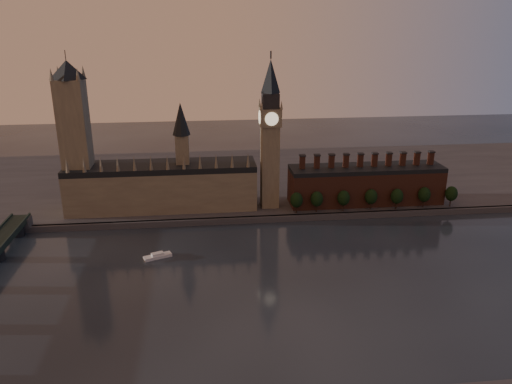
% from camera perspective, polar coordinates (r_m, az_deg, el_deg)
% --- Properties ---
extents(ground, '(900.00, 900.00, 0.00)m').
position_cam_1_polar(ground, '(259.26, 2.67, -11.12)').
color(ground, black).
rests_on(ground, ground).
extents(north_bank, '(900.00, 182.00, 4.00)m').
position_cam_1_polar(north_bank, '(420.69, -1.07, 1.40)').
color(north_bank, '#46464B').
rests_on(north_bank, ground).
extents(palace_of_westminster, '(130.00, 30.30, 74.00)m').
position_cam_1_polar(palace_of_westminster, '(354.10, -10.56, 0.93)').
color(palace_of_westminster, gray).
rests_on(palace_of_westminster, north_bank).
extents(victoria_tower, '(24.00, 24.00, 108.00)m').
position_cam_1_polar(victoria_tower, '(353.34, -20.01, 6.36)').
color(victoria_tower, gray).
rests_on(victoria_tower, north_bank).
extents(big_ben, '(15.00, 15.00, 107.00)m').
position_cam_1_polar(big_ben, '(342.09, 1.62, 6.73)').
color(big_ben, gray).
rests_on(big_ben, north_bank).
extents(chimney_block, '(110.00, 25.00, 37.00)m').
position_cam_1_polar(chimney_block, '(368.44, 12.41, 0.91)').
color(chimney_block, brown).
rests_on(chimney_block, north_bank).
extents(embankment_tree_0, '(8.60, 8.60, 14.88)m').
position_cam_1_polar(embankment_tree_0, '(341.64, 4.65, -0.93)').
color(embankment_tree_0, black).
rests_on(embankment_tree_0, north_bank).
extents(embankment_tree_1, '(8.60, 8.60, 14.88)m').
position_cam_1_polar(embankment_tree_1, '(345.01, 6.96, -0.80)').
color(embankment_tree_1, black).
rests_on(embankment_tree_1, north_bank).
extents(embankment_tree_2, '(8.60, 8.60, 14.88)m').
position_cam_1_polar(embankment_tree_2, '(349.70, 9.98, -0.68)').
color(embankment_tree_2, black).
rests_on(embankment_tree_2, north_bank).
extents(embankment_tree_3, '(8.60, 8.60, 14.88)m').
position_cam_1_polar(embankment_tree_3, '(356.08, 13.02, -0.53)').
color(embankment_tree_3, black).
rests_on(embankment_tree_3, north_bank).
extents(embankment_tree_4, '(8.60, 8.60, 14.88)m').
position_cam_1_polar(embankment_tree_4, '(361.32, 15.82, -0.48)').
color(embankment_tree_4, black).
rests_on(embankment_tree_4, north_bank).
extents(embankment_tree_5, '(8.60, 8.60, 14.88)m').
position_cam_1_polar(embankment_tree_5, '(370.60, 18.68, -0.28)').
color(embankment_tree_5, black).
rests_on(embankment_tree_5, north_bank).
extents(embankment_tree_6, '(8.60, 8.60, 14.88)m').
position_cam_1_polar(embankment_tree_6, '(379.03, 21.42, -0.18)').
color(embankment_tree_6, black).
rests_on(embankment_tree_6, north_bank).
extents(river_boat, '(16.55, 10.25, 3.20)m').
position_cam_1_polar(river_boat, '(295.57, -11.18, -7.18)').
color(river_boat, silver).
rests_on(river_boat, ground).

